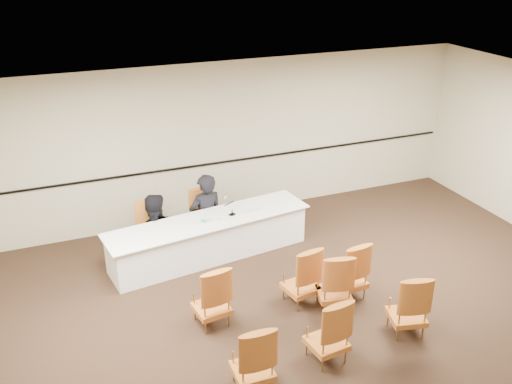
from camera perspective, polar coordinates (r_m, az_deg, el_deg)
floor at (r=8.16m, az=5.84°, el=-13.76°), size 10.00×10.00×0.00m
ceiling at (r=6.76m, az=6.90°, el=6.77°), size 10.00×10.00×0.00m
wall_back at (r=10.72m, az=-3.70°, el=5.04°), size 10.00×0.04×3.00m
wall_rail at (r=10.83m, az=-3.58°, el=2.97°), size 9.80×0.04×0.03m
panel_table at (r=9.69m, az=-4.66°, el=-4.61°), size 3.59×1.29×0.70m
panelist_main at (r=10.16m, az=-5.00°, el=-2.83°), size 0.70×0.51×1.76m
panelist_main_chair at (r=10.13m, az=-5.01°, el=-2.48°), size 0.56×0.56×0.95m
panelist_second at (r=9.91m, az=-10.13°, el=-4.71°), size 0.86×0.69×1.67m
panelist_second_chair at (r=9.82m, az=-10.21°, el=-3.72°), size 0.56×0.56×0.95m
papers at (r=9.64m, az=-1.71°, el=-2.33°), size 0.37×0.36×0.00m
microphone at (r=9.58m, az=-2.41°, el=-1.49°), size 0.19×0.25×0.31m
water_bottle at (r=9.36m, az=-5.37°, el=-2.54°), size 0.07×0.07×0.22m
drinking_glass at (r=9.44m, az=-4.03°, el=-2.67°), size 0.09×0.09×0.10m
coffee_cup at (r=9.74m, az=-0.17°, el=-1.63°), size 0.09×0.09×0.12m
aud_chair_front_left at (r=8.03m, az=-4.52°, el=-10.21°), size 0.56×0.56×0.95m
aud_chair_front_mid at (r=8.47m, az=4.53°, el=-8.22°), size 0.58×0.58×0.95m
aud_chair_front_right at (r=8.68m, az=9.28°, el=-7.63°), size 0.56×0.56×0.95m
aud_chair_back_left at (r=7.01m, az=-0.37°, el=-16.05°), size 0.51×0.51×0.95m
aud_chair_back_mid at (r=7.46m, az=7.15°, el=-13.40°), size 0.55×0.55×0.95m
aud_chair_back_right at (r=8.12m, az=14.95°, el=-10.65°), size 0.61×0.61×0.95m
aud_chair_extra at (r=8.39m, az=7.83°, el=-8.76°), size 0.60×0.60×0.95m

